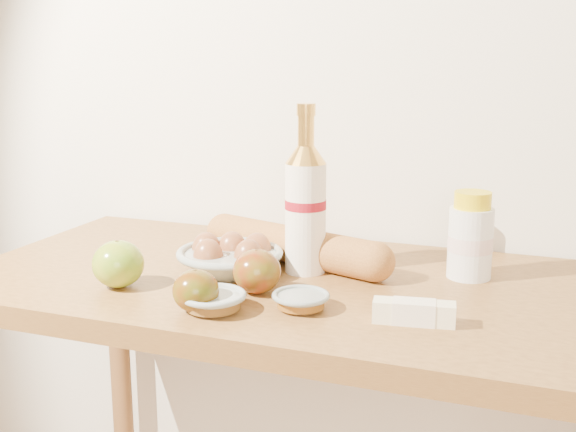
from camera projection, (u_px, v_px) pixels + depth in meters
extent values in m
cube|color=silver|center=(348.00, 49.00, 1.50)|extent=(3.50, 0.02, 2.60)
cube|color=olive|center=(294.00, 288.00, 1.30)|extent=(1.20, 0.60, 0.04)
cylinder|color=brown|center=(122.00, 403.00, 1.81)|extent=(0.05, 0.05, 0.86)
cylinder|color=white|center=(305.00, 218.00, 1.31)|extent=(0.08, 0.08, 0.20)
cylinder|color=maroon|center=(306.00, 204.00, 1.30)|extent=(0.08, 0.08, 0.02)
cone|color=gold|center=(306.00, 155.00, 1.28)|extent=(0.08, 0.08, 0.03)
cylinder|color=gold|center=(306.00, 131.00, 1.27)|extent=(0.03, 0.03, 0.05)
cylinder|color=gold|center=(306.00, 110.00, 1.26)|extent=(0.03, 0.03, 0.02)
cylinder|color=white|center=(470.00, 243.00, 1.28)|extent=(0.10, 0.10, 0.13)
cylinder|color=beige|center=(470.00, 243.00, 1.28)|extent=(0.10, 0.10, 0.03)
cylinder|color=yellow|center=(473.00, 200.00, 1.26)|extent=(0.08, 0.08, 0.03)
torus|color=gray|center=(230.00, 253.00, 1.31)|extent=(0.25, 0.25, 0.01)
ellipsoid|color=brown|center=(208.00, 257.00, 1.30)|extent=(0.07, 0.07, 0.07)
ellipsoid|color=brown|center=(249.00, 258.00, 1.29)|extent=(0.07, 0.07, 0.07)
ellipsoid|color=brown|center=(232.00, 249.00, 1.35)|extent=(0.07, 0.07, 0.07)
ellipsoid|color=brown|center=(206.00, 250.00, 1.34)|extent=(0.07, 0.07, 0.07)
ellipsoid|color=brown|center=(257.00, 251.00, 1.34)|extent=(0.07, 0.07, 0.07)
cylinder|color=#BD7B39|center=(294.00, 245.00, 1.37)|extent=(0.36, 0.18, 0.07)
sphere|color=#BD7B39|center=(224.00, 231.00, 1.48)|extent=(0.09, 0.09, 0.07)
sphere|color=#BD7B39|center=(375.00, 262.00, 1.26)|extent=(0.09, 0.09, 0.07)
ellipsoid|color=#A59F21|center=(118.00, 264.00, 1.23)|extent=(0.09, 0.09, 0.08)
cylinder|color=#523A1B|center=(117.00, 244.00, 1.23)|extent=(0.01, 0.01, 0.01)
ellipsoid|color=maroon|center=(196.00, 291.00, 1.12)|extent=(0.09, 0.09, 0.07)
cylinder|color=#453217|center=(195.00, 273.00, 1.11)|extent=(0.01, 0.01, 0.01)
ellipsoid|color=maroon|center=(257.00, 271.00, 1.20)|extent=(0.10, 0.10, 0.07)
cylinder|color=#4A2F18|center=(257.00, 253.00, 1.20)|extent=(0.01, 0.01, 0.01)
torus|color=#8F9C98|center=(213.00, 295.00, 1.12)|extent=(0.11, 0.11, 0.01)
cylinder|color=brown|center=(213.00, 302.00, 1.13)|extent=(0.09, 0.09, 0.02)
torus|color=gray|center=(301.00, 296.00, 1.13)|extent=(0.09, 0.09, 0.01)
cylinder|color=brown|center=(301.00, 301.00, 1.13)|extent=(0.08, 0.08, 0.02)
cube|color=beige|center=(414.00, 312.00, 1.07)|extent=(0.13, 0.05, 0.03)
cube|color=silver|center=(414.00, 312.00, 1.07)|extent=(0.07, 0.05, 0.04)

